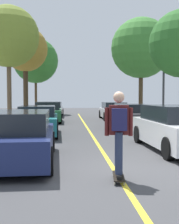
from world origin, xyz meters
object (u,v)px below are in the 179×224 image
(parked_car_right_near, at_px, (132,116))
(parked_car_right_far, at_px, (114,111))
(streetlamp, at_px, (164,65))
(skateboarder, at_px, (119,128))
(parked_car_left_near, at_px, (38,121))
(skateboard, at_px, (118,176))
(street_tree_left_nearest, at_px, (9,37))
(parked_car_left_far, at_px, (48,112))
(street_tree_right_near, at_px, (141,48))
(street_tree_left_near, at_px, (25,50))
(parked_car_left_farthest, at_px, (52,109))
(parked_car_left_nearest, at_px, (17,137))
(street_tree_left_far, at_px, (36,61))
(parked_car_right_nearest, at_px, (175,128))

(parked_car_right_near, distance_m, parked_car_right_far, 6.57)
(streetlamp, bearing_deg, skateboarder, -112.59)
(parked_car_left_near, bearing_deg, skateboard, -72.54)
(street_tree_left_nearest, bearing_deg, parked_car_left_far, 64.53)
(street_tree_right_near, height_order, skateboarder, street_tree_right_near)
(parked_car_right_far, distance_m, street_tree_left_near, 8.22)
(parked_car_right_near, bearing_deg, parked_car_right_far, 90.00)
(parked_car_left_far, height_order, parked_car_left_farthest, parked_car_left_far)
(parked_car_left_nearest, height_order, skateboard, parked_car_left_nearest)
(street_tree_left_far, relative_size, streetlamp, 1.29)
(streetlamp, bearing_deg, skateboard, -112.64)
(street_tree_left_far, bearing_deg, street_tree_left_near, -90.00)
(parked_car_right_near, bearing_deg, parked_car_left_near, -152.00)
(parked_car_right_near, distance_m, street_tree_left_near, 10.88)
(parked_car_left_near, bearing_deg, parked_car_left_nearest, -89.98)
(parked_car_right_near, height_order, streetlamp, streetlamp)
(skateboarder, bearing_deg, parked_car_left_farthest, 96.65)
(street_tree_right_near, relative_size, skateboard, 8.56)
(street_tree_left_near, bearing_deg, street_tree_right_near, -10.57)
(skateboarder, bearing_deg, skateboard, 83.39)
(parked_car_left_near, relative_size, parked_car_right_nearest, 0.93)
(parked_car_right_nearest, bearing_deg, parked_car_left_near, 140.07)
(parked_car_left_near, height_order, parked_car_left_far, parked_car_left_far)
(parked_car_right_nearest, relative_size, parked_car_right_far, 1.05)
(parked_car_right_near, relative_size, skateboard, 5.16)
(parked_car_left_far, distance_m, street_tree_left_far, 11.39)
(street_tree_left_far, bearing_deg, parked_car_left_farthest, -67.54)
(parked_car_right_far, distance_m, skateboarder, 16.97)
(parked_car_left_far, xyz_separation_m, street_tree_right_near, (6.73, 1.10, 4.61))
(parked_car_right_far, distance_m, streetlamp, 7.36)
(street_tree_right_near, bearing_deg, street_tree_left_nearest, -149.82)
(street_tree_right_near, bearing_deg, parked_car_right_near, -108.42)
(parked_car_right_near, bearing_deg, street_tree_left_nearest, 175.11)
(parked_car_right_nearest, bearing_deg, street_tree_left_far, 107.49)
(parked_car_right_near, height_order, skateboard, parked_car_right_near)
(parked_car_right_far, xyz_separation_m, skateboarder, (-2.50, -16.78, 0.44))
(parked_car_left_near, relative_size, parked_car_left_far, 0.98)
(parked_car_left_near, distance_m, streetlamp, 7.65)
(street_tree_left_near, relative_size, street_tree_left_far, 0.92)
(parked_car_right_near, height_order, street_tree_left_nearest, street_tree_left_nearest)
(streetlamp, distance_m, skateboard, 11.52)
(street_tree_left_near, distance_m, skateboarder, 18.37)
(street_tree_left_near, height_order, streetlamp, street_tree_left_near)
(streetlamp, bearing_deg, parked_car_right_far, 104.91)
(street_tree_left_nearest, bearing_deg, skateboard, -68.49)
(street_tree_left_far, bearing_deg, street_tree_right_near, -46.71)
(parked_car_left_farthest, height_order, streetlamp, streetlamp)
(street_tree_left_far, xyz_separation_m, skateboarder, (4.23, -24.88, -4.29))
(parked_car_right_nearest, bearing_deg, street_tree_right_near, 81.38)
(parked_car_right_near, distance_m, street_tree_left_far, 16.82)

